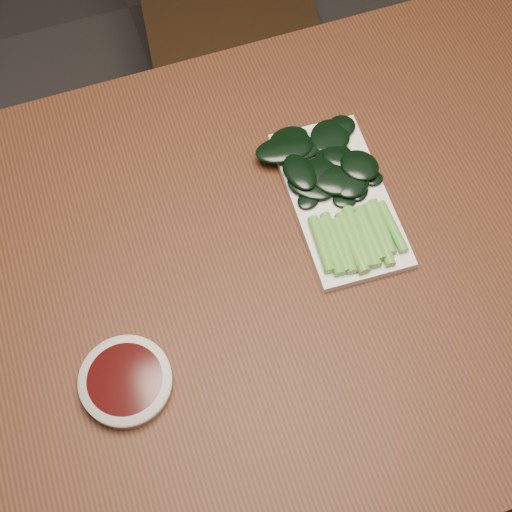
# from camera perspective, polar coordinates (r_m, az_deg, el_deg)

# --- Properties ---
(ground) EXTENTS (6.00, 6.00, 0.00)m
(ground) POSITION_cam_1_polar(r_m,az_deg,el_deg) (1.71, 1.31, -11.63)
(ground) COLOR #2E2C2C
(ground) RESTS_ON ground
(table) EXTENTS (1.40, 0.80, 0.75)m
(table) POSITION_cam_1_polar(r_m,az_deg,el_deg) (1.07, 2.05, -2.22)
(table) COLOR #432213
(table) RESTS_ON ground
(sauce_bowl) EXTENTS (0.12, 0.12, 0.03)m
(sauce_bowl) POSITION_cam_1_polar(r_m,az_deg,el_deg) (0.94, -10.35, -9.85)
(sauce_bowl) COLOR silver
(sauce_bowl) RESTS_ON table
(serving_plate) EXTENTS (0.15, 0.27, 0.01)m
(serving_plate) POSITION_cam_1_polar(r_m,az_deg,el_deg) (1.05, 6.68, 4.54)
(serving_plate) COLOR silver
(serving_plate) RESTS_ON table
(gai_lan) EXTENTS (0.18, 0.27, 0.02)m
(gai_lan) POSITION_cam_1_polar(r_m,az_deg,el_deg) (1.04, 6.21, 5.52)
(gai_lan) COLOR #58A238
(gai_lan) RESTS_ON serving_plate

